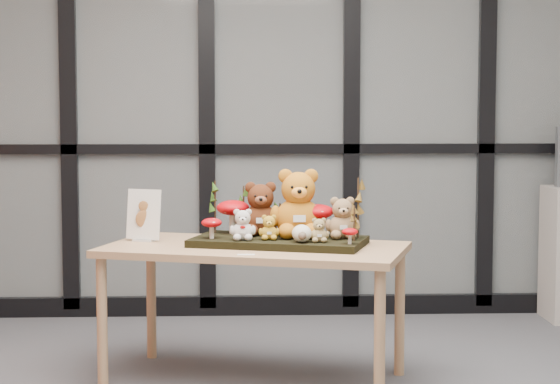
{
  "coord_description": "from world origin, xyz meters",
  "views": [
    {
      "loc": [
        -0.26,
        -3.83,
        1.35
      ],
      "look_at": [
        -0.06,
        0.9,
        0.92
      ],
      "focal_mm": 65.0,
      "sensor_mm": 36.0,
      "label": 1
    }
  ],
  "objects_px": {
    "display_table": "(255,260)",
    "mushroom_front_right": "(350,235)",
    "bear_small_yellow": "(269,226)",
    "bear_white_bow": "(243,223)",
    "plush_cream_hedgehog": "(302,233)",
    "sign_holder": "(144,218)",
    "mushroom_back_left": "(233,215)",
    "mushroom_back_right": "(318,219)",
    "bear_pooh_yellow": "(298,200)",
    "bear_tan_back": "(342,216)",
    "mushroom_front_left": "(212,227)",
    "bear_beige_small": "(319,229)",
    "bear_brown_medium": "(261,206)",
    "diorama_tray": "(279,242)"
  },
  "relations": [
    {
      "from": "display_table",
      "to": "mushroom_front_right",
      "type": "bearing_deg",
      "value": -7.74
    },
    {
      "from": "bear_small_yellow",
      "to": "bear_white_bow",
      "type": "xyz_separation_m",
      "value": [
        -0.12,
        -0.0,
        0.02
      ]
    },
    {
      "from": "plush_cream_hedgehog",
      "to": "sign_holder",
      "type": "bearing_deg",
      "value": 174.4
    },
    {
      "from": "mushroom_back_left",
      "to": "mushroom_back_right",
      "type": "xyz_separation_m",
      "value": [
        0.41,
        -0.14,
        -0.0
      ]
    },
    {
      "from": "bear_pooh_yellow",
      "to": "sign_holder",
      "type": "relative_size",
      "value": 1.41
    },
    {
      "from": "bear_tan_back",
      "to": "sign_holder",
      "type": "bearing_deg",
      "value": -174.07
    },
    {
      "from": "display_table",
      "to": "mushroom_back_left",
      "type": "bearing_deg",
      "value": 135.12
    },
    {
      "from": "bear_small_yellow",
      "to": "mushroom_back_left",
      "type": "bearing_deg",
      "value": 143.35
    },
    {
      "from": "bear_tan_back",
      "to": "mushroom_front_left",
      "type": "distance_m",
      "value": 0.62
    },
    {
      "from": "bear_beige_small",
      "to": "mushroom_front_left",
      "type": "relative_size",
      "value": 1.15
    },
    {
      "from": "display_table",
      "to": "mushroom_front_left",
      "type": "height_order",
      "value": "mushroom_front_left"
    },
    {
      "from": "bear_pooh_yellow",
      "to": "bear_beige_small",
      "type": "bearing_deg",
      "value": -47.7
    },
    {
      "from": "bear_pooh_yellow",
      "to": "mushroom_back_right",
      "type": "distance_m",
      "value": 0.13
    },
    {
      "from": "mushroom_back_right",
      "to": "plush_cream_hedgehog",
      "type": "bearing_deg",
      "value": -115.05
    },
    {
      "from": "plush_cream_hedgehog",
      "to": "mushroom_back_right",
      "type": "height_order",
      "value": "mushroom_back_right"
    },
    {
      "from": "bear_white_bow",
      "to": "mushroom_back_right",
      "type": "distance_m",
      "value": 0.38
    },
    {
      "from": "bear_white_bow",
      "to": "bear_beige_small",
      "type": "distance_m",
      "value": 0.36
    },
    {
      "from": "bear_brown_medium",
      "to": "mushroom_front_right",
      "type": "xyz_separation_m",
      "value": [
        0.4,
        -0.35,
        -0.1
      ]
    },
    {
      "from": "bear_tan_back",
      "to": "mushroom_front_left",
      "type": "height_order",
      "value": "bear_tan_back"
    },
    {
      "from": "bear_pooh_yellow",
      "to": "bear_white_bow",
      "type": "height_order",
      "value": "bear_pooh_yellow"
    },
    {
      "from": "diorama_tray",
      "to": "mushroom_front_left",
      "type": "distance_m",
      "value": 0.33
    },
    {
      "from": "bear_small_yellow",
      "to": "mushroom_front_left",
      "type": "xyz_separation_m",
      "value": [
        -0.27,
        0.05,
        -0.01
      ]
    },
    {
      "from": "bear_small_yellow",
      "to": "mushroom_back_left",
      "type": "height_order",
      "value": "mushroom_back_left"
    },
    {
      "from": "bear_beige_small",
      "to": "mushroom_front_right",
      "type": "relative_size",
      "value": 1.52
    },
    {
      "from": "bear_white_bow",
      "to": "mushroom_back_right",
      "type": "bearing_deg",
      "value": 32.91
    },
    {
      "from": "mushroom_back_left",
      "to": "mushroom_front_left",
      "type": "relative_size",
      "value": 1.68
    },
    {
      "from": "mushroom_front_right",
      "to": "mushroom_back_left",
      "type": "bearing_deg",
      "value": 143.43
    },
    {
      "from": "bear_tan_back",
      "to": "bear_beige_small",
      "type": "xyz_separation_m",
      "value": [
        -0.12,
        -0.12,
        -0.05
      ]
    },
    {
      "from": "bear_tan_back",
      "to": "mushroom_back_right",
      "type": "height_order",
      "value": "bear_tan_back"
    },
    {
      "from": "display_table",
      "to": "sign_holder",
      "type": "distance_m",
      "value": 0.6
    },
    {
      "from": "mushroom_front_left",
      "to": "mushroom_back_right",
      "type": "bearing_deg",
      "value": 4.93
    },
    {
      "from": "mushroom_back_right",
      "to": "mushroom_front_right",
      "type": "relative_size",
      "value": 2.12
    },
    {
      "from": "bear_tan_back",
      "to": "mushroom_back_left",
      "type": "height_order",
      "value": "bear_tan_back"
    },
    {
      "from": "mushroom_back_left",
      "to": "mushroom_front_left",
      "type": "height_order",
      "value": "mushroom_back_left"
    },
    {
      "from": "display_table",
      "to": "sign_holder",
      "type": "relative_size",
      "value": 6.07
    },
    {
      "from": "bear_brown_medium",
      "to": "plush_cream_hedgehog",
      "type": "relative_size",
      "value": 3.14
    },
    {
      "from": "diorama_tray",
      "to": "bear_tan_back",
      "type": "xyz_separation_m",
      "value": [
        0.3,
        -0.03,
        0.13
      ]
    },
    {
      "from": "bear_pooh_yellow",
      "to": "mushroom_front_right",
      "type": "xyz_separation_m",
      "value": [
        0.22,
        -0.26,
        -0.14
      ]
    },
    {
      "from": "bear_white_bow",
      "to": "mushroom_back_left",
      "type": "xyz_separation_m",
      "value": [
        -0.05,
        0.24,
        0.01
      ]
    },
    {
      "from": "display_table",
      "to": "bear_pooh_yellow",
      "type": "height_order",
      "value": "bear_pooh_yellow"
    },
    {
      "from": "sign_holder",
      "to": "bear_white_bow",
      "type": "bearing_deg",
      "value": -2.86
    },
    {
      "from": "diorama_tray",
      "to": "mushroom_back_left",
      "type": "xyz_separation_m",
      "value": [
        -0.22,
        0.18,
        0.11
      ]
    },
    {
      "from": "display_table",
      "to": "bear_white_bow",
      "type": "distance_m",
      "value": 0.2
    },
    {
      "from": "display_table",
      "to": "bear_small_yellow",
      "type": "distance_m",
      "value": 0.19
    },
    {
      "from": "bear_tan_back",
      "to": "bear_small_yellow",
      "type": "bearing_deg",
      "value": -157.35
    },
    {
      "from": "diorama_tray",
      "to": "mushroom_back_left",
      "type": "height_order",
      "value": "mushroom_back_left"
    },
    {
      "from": "bear_small_yellow",
      "to": "mushroom_front_left",
      "type": "height_order",
      "value": "bear_small_yellow"
    },
    {
      "from": "plush_cream_hedgehog",
      "to": "sign_holder",
      "type": "height_order",
      "value": "sign_holder"
    },
    {
      "from": "diorama_tray",
      "to": "display_table",
      "type": "bearing_deg",
      "value": -153.43
    },
    {
      "from": "mushroom_back_left",
      "to": "plush_cream_hedgehog",
      "type": "bearing_deg",
      "value": -45.87
    }
  ]
}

